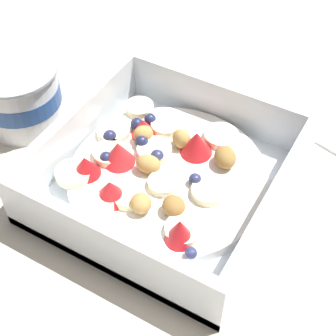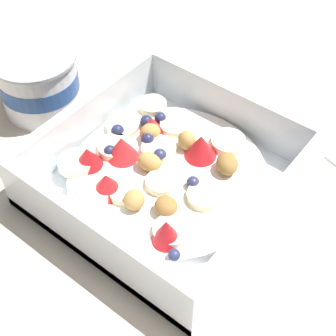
# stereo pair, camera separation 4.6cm
# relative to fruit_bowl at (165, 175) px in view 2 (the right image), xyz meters

# --- Properties ---
(ground_plane) EXTENTS (2.40, 2.40, 0.00)m
(ground_plane) POSITION_rel_fruit_bowl_xyz_m (0.01, -0.02, -0.02)
(ground_plane) COLOR beige
(fruit_bowl) EXTENTS (0.21, 0.21, 0.06)m
(fruit_bowl) POSITION_rel_fruit_bowl_xyz_m (0.00, 0.00, 0.00)
(fruit_bowl) COLOR white
(fruit_bowl) RESTS_ON ground
(spoon) EXTENTS (0.07, 0.17, 0.01)m
(spoon) POSITION_rel_fruit_bowl_xyz_m (0.15, -0.04, -0.02)
(spoon) COLOR silver
(spoon) RESTS_ON ground
(yogurt_cup) EXTENTS (0.09, 0.09, 0.07)m
(yogurt_cup) POSITION_rel_fruit_bowl_xyz_m (0.01, 0.18, 0.02)
(yogurt_cup) COLOR white
(yogurt_cup) RESTS_ON ground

